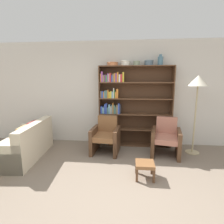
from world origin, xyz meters
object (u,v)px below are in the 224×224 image
Objects in this scene: armchair_cushioned at (166,138)px; floor_lamp at (198,85)px; vase_tall at (160,61)px; bowl_olive at (125,63)px; footstool at (145,166)px; bowl_cream at (113,64)px; bowl_brass at (149,63)px; couch at (25,145)px; armchair_leather at (106,136)px; bookshelf at (128,107)px; bowl_sage at (137,63)px.

armchair_cushioned is 1.42m from floor_lamp.
floor_lamp is (0.80, -0.38, -0.58)m from vase_tall.
bowl_olive reaches higher than armchair_cushioned.
armchair_cushioned reaches higher than footstool.
bowl_cream is 1.31× the size of bowl_brass.
vase_tall is 3.78m from couch.
bowl_olive is 0.15× the size of couch.
floor_lamp is at bearing -10.80° from bowl_cream.
armchair_leather is at bearing 127.91° from footstool.
footstool is (-0.16, -1.63, -1.93)m from bowl_brass.
floor_lamp reaches higher than armchair_cushioned.
bookshelf is 2.44× the size of armchair_leather.
vase_tall reaches higher than armchair_cushioned.
bowl_cream is 2.26m from armchair_cushioned.
armchair_cushioned is (0.71, -0.53, -1.77)m from bowl_sage.
vase_tall is at bearing 0.00° from bowl_cream.
bowl_olive is (-0.07, -0.01, 1.12)m from bookshelf.
bowl_cream reaches higher than armchair_leather.
bowl_cream is 1.17× the size of bowl_olive.
bowl_sage is at bearing 180.00° from bowl_brass.
armchair_leather is (-0.11, -0.53, -1.76)m from bowl_cream.
armchair_cushioned is (1.32, -0.53, -1.76)m from bowl_cream.
bowl_olive is at bearing -0.00° from bowl_cream.
vase_tall reaches higher than couch.
vase_tall is at bearing 0.00° from bowl_sage.
bowl_brass reaches higher than bowl_sage.
bowl_cream is (-0.40, -0.01, 1.11)m from bookshelf.
vase_tall is at bearing -76.86° from couch.
vase_tall is 1.90m from armchair_cushioned.
bowl_cream is 2.62m from footstool.
bookshelf is 8.21× the size of bowl_olive.
armchair_leather is at bearing -157.66° from vase_tall.
bookshelf is 1.24× the size of couch.
bowl_olive is 0.30× the size of armchair_leather.
footstool is (0.34, -1.64, -0.80)m from bookshelf.
footstool is at bearing -95.77° from bowl_brass.
bowl_cream is 1.19m from vase_tall.
bookshelf is 6.39× the size of footstool.
armchair_cushioned is 2.62× the size of footstool.
footstool is (0.14, -1.63, -1.92)m from bowl_sage.
bowl_brass is (0.58, 0.00, 0.00)m from bowl_olive.
couch is (-2.23, -1.03, -1.87)m from bowl_olive.
armchair_cushioned is (0.13, -0.53, -1.82)m from vase_tall.
floor_lamp is at bearing -12.88° from bowl_olive.
bowl_brass is at bearing -1.51° from bookshelf.
bowl_olive is at bearing -70.49° from couch.
couch is at bearing -161.53° from vase_tall.
floor_lamp is at bearing -13.89° from bookshelf.
couch is at bearing -170.48° from floor_lamp.
bowl_brass is 0.13× the size of couch.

